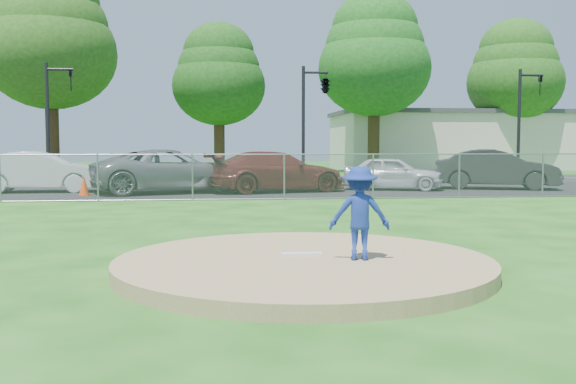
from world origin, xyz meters
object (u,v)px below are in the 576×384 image
tree_far_right (515,71)px  parked_car_darkred (277,172)px  tree_right (374,54)px  parked_car_pearl (393,173)px  traffic_signal_left (53,111)px  tree_left (50,36)px  traffic_cone (84,185)px  parked_car_charcoal (496,169)px  commercial_building (445,140)px  tree_center (219,74)px  traffic_signal_center (323,87)px  parked_car_white (41,172)px  pitcher (360,213)px  parked_car_gray (171,171)px  traffic_signal_right (524,114)px

tree_far_right → parked_car_darkred: (-18.92, -19.59, -6.28)m
tree_right → parked_car_pearl: 17.76m
traffic_signal_left → tree_left: bearing=104.0°
traffic_signal_left → traffic_cone: bearing=-69.6°
tree_far_right → parked_car_charcoal: (-9.86, -18.96, -6.24)m
commercial_building → traffic_signal_left: traffic_signal_left is taller
tree_right → tree_center: bearing=168.7°
traffic_signal_center → parked_car_white: 13.68m
traffic_signal_center → pitcher: traffic_signal_center is taller
tree_right → tree_far_right: bearing=15.3°
tree_right → parked_car_pearl: bearing=-101.3°
tree_left → tree_center: bearing=16.7°
parked_car_white → parked_car_gray: parked_car_gray is taller
tree_far_right → parked_car_gray: size_ratio=1.83×
parked_car_darkred → tree_right: bearing=-39.8°
parked_car_white → parked_car_darkred: bearing=-98.1°
tree_left → traffic_signal_right: size_ratio=2.24×
tree_left → traffic_signal_right: bearing=-19.6°
commercial_building → tree_right: 10.73m
commercial_building → parked_car_gray: commercial_building is taller
traffic_signal_left → traffic_signal_center: 12.79m
parked_car_gray → parked_car_charcoal: parked_car_gray is taller
tree_right → pitcher: size_ratio=8.84×
parked_car_darkred → parked_car_charcoal: parked_car_charcoal is taller
tree_center → parked_car_white: bearing=-111.2°
traffic_cone → tree_left: bearing=107.0°
tree_center → traffic_signal_left: bearing=-122.9°
parked_car_white → tree_right: bearing=-49.4°
traffic_cone → parked_car_gray: 3.23m
traffic_signal_left → parked_car_gray: 9.11m
commercial_building → traffic_signal_right: (-1.76, -16.00, 1.20)m
parked_car_gray → parked_car_pearl: (8.72, 0.50, -0.14)m
tree_right → parked_car_darkred: tree_right is taller
traffic_signal_left → parked_car_white: 6.31m
tree_center → traffic_signal_center: size_ratio=1.76×
commercial_building → traffic_signal_left: (-24.76, -16.00, 1.20)m
commercial_building → parked_car_white: bearing=-137.8°
tree_left → parked_car_charcoal: 26.94m
traffic_signal_right → pitcher: bearing=-121.2°
tree_center → parked_car_white: tree_center is taller
tree_center → parked_car_pearl: bearing=-69.3°
traffic_signal_left → tree_right: bearing=29.4°
tree_right → parked_car_gray: tree_right is taller
commercial_building → tree_center: (-17.00, -4.00, 4.31)m
commercial_building → traffic_signal_center: 20.17m
pitcher → traffic_cone: size_ratio=1.81×
pitcher → parked_car_white: (-8.64, 16.53, -0.08)m
traffic_signal_center → parked_car_pearl: 7.42m
commercial_building → tree_far_right: 7.00m
parked_car_pearl → traffic_signal_left: bearing=84.9°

